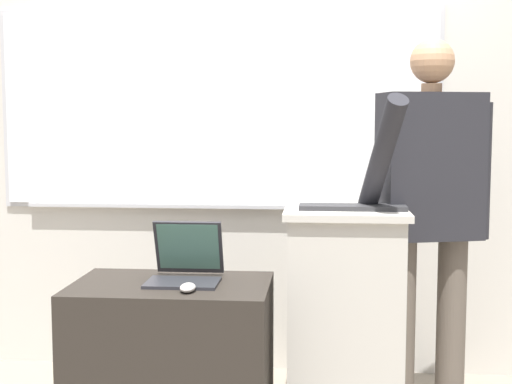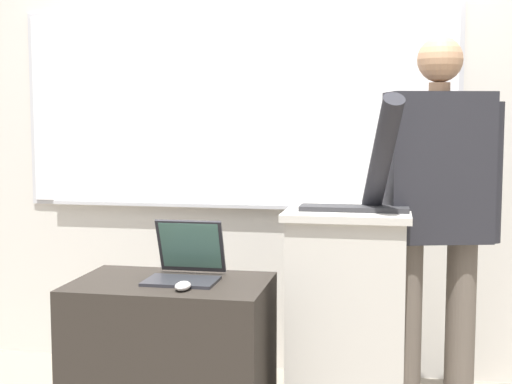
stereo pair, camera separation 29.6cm
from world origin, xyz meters
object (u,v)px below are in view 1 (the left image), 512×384
object	(u,v)px
side_desk	(172,367)
wireless_keyboard	(352,207)
person_presenter	(429,205)
computer_mouse_by_laptop	(188,288)
lectern_podium	(344,320)
laptop	(186,262)

from	to	relation	value
side_desk	wireless_keyboard	size ratio (longest dim) A/B	1.80
person_presenter	side_desk	bearing A→B (deg)	-176.68
wireless_keyboard	computer_mouse_by_laptop	xyz separation A→B (m)	(-0.65, -0.33, -0.28)
lectern_podium	person_presenter	distance (m)	0.63
computer_mouse_by_laptop	side_desk	bearing A→B (deg)	124.20
person_presenter	computer_mouse_by_laptop	bearing A→B (deg)	-168.10
lectern_podium	computer_mouse_by_laptop	world-z (taller)	lectern_podium
lectern_podium	person_presenter	world-z (taller)	person_presenter
side_desk	laptop	distance (m)	0.44
person_presenter	computer_mouse_by_laptop	distance (m)	1.14
side_desk	laptop	size ratio (longest dim) A/B	2.73
computer_mouse_by_laptop	person_presenter	bearing A→B (deg)	26.59
lectern_podium	side_desk	bearing A→B (deg)	-160.79
side_desk	wireless_keyboard	bearing A→B (deg)	13.85
side_desk	lectern_podium	bearing A→B (deg)	19.21
side_desk	person_presenter	size ratio (longest dim) A/B	0.47
side_desk	wireless_keyboard	distance (m)	1.01
laptop	computer_mouse_by_laptop	distance (m)	0.22
side_desk	person_presenter	xyz separation A→B (m)	(1.09, 0.35, 0.65)
lectern_podium	person_presenter	bearing A→B (deg)	15.62
lectern_podium	laptop	distance (m)	0.75
side_desk	laptop	world-z (taller)	laptop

